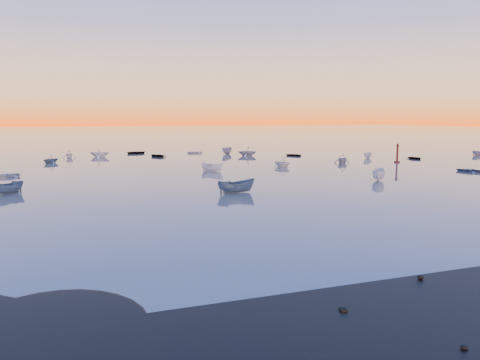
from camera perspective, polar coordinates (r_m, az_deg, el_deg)
name	(u,v)px	position (r m, az deg, el deg)	size (l,w,h in m)	color
ground	(148,148)	(122.47, -11.12, 3.91)	(600.00, 600.00, 0.00)	#6F655C
mud_lobes	(438,258)	(28.39, 23.04, -8.72)	(140.00, 6.00, 0.07)	black
moored_fleet	(194,165)	(76.52, -5.61, 1.84)	(124.00, 58.00, 1.20)	white
boat_near_center	(236,193)	(48.11, -0.46, -1.57)	(4.04, 1.71, 1.40)	#3A576F
boat_near_right	(282,167)	(73.39, 5.16, 1.59)	(3.37, 1.52, 1.18)	white
channel_marker	(397,154)	(84.75, 18.63, 2.97)	(0.98, 0.98, 3.47)	#46110F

